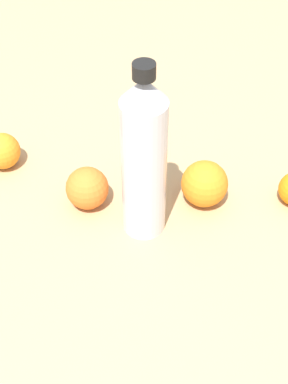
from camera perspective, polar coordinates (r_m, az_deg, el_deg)
The scene contains 5 objects.
ground_plane at distance 0.95m, azimuth -0.64°, elevation -4.70°, with size 2.40×2.40×0.00m, color tan.
water_bottle at distance 0.86m, azimuth 0.00°, elevation 3.42°, with size 0.07×0.07×0.32m.
orange_0 at distance 0.98m, azimuth -5.89°, elevation 0.40°, with size 0.08×0.08×0.08m, color orange.
orange_1 at distance 1.09m, azimuth -14.45°, elevation 4.13°, with size 0.07×0.07×0.07m, color orange.
orange_2 at distance 0.98m, azimuth 6.27°, elevation 0.85°, with size 0.08×0.08×0.08m, color orange.
Camera 1 is at (0.61, -0.09, 0.72)m, focal length 51.63 mm.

